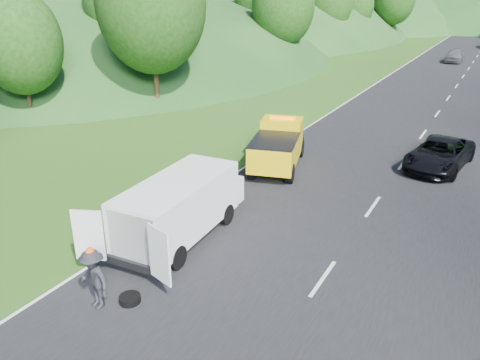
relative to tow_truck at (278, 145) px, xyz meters
The scene contains 12 objects.
ground 6.92m from the tow_truck, 68.69° to the right, with size 320.00×320.00×0.00m, color #38661E.
road_surface 34.11m from the tow_truck, 80.75° to the left, with size 14.00×200.00×0.02m, color black.
tree_line_left 56.15m from the tow_truck, 107.12° to the left, with size 14.00×140.00×14.00m, color #305A1A, non-canonical shape.
tow_truck is the anchor object (origin of this frame).
white_van 8.35m from the tow_truck, 89.38° to the right, with size 3.56×6.65×2.31m.
woman 5.44m from the tow_truck, 101.47° to the right, with size 0.64×0.47×1.76m, color silver.
child 7.34m from the tow_truck, 85.90° to the right, with size 0.44×0.34×0.91m, color tan.
worker 12.90m from the tow_truck, 88.47° to the right, with size 1.19×0.68×1.83m, color black.
suitcase 6.62m from the tow_truck, 110.88° to the right, with size 0.40×0.22×0.65m, color #54543F.
spare_tire 12.32m from the tow_truck, 85.24° to the right, with size 0.62×0.62×0.20m, color black.
passing_suv 8.20m from the tow_truck, 28.47° to the left, with size 2.43×5.27×1.46m, color black.
dist_car_a 44.21m from the tow_truck, 85.62° to the left, with size 1.89×4.70×1.60m, color #444549.
Camera 1 is at (6.81, -14.06, 8.42)m, focal length 35.00 mm.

